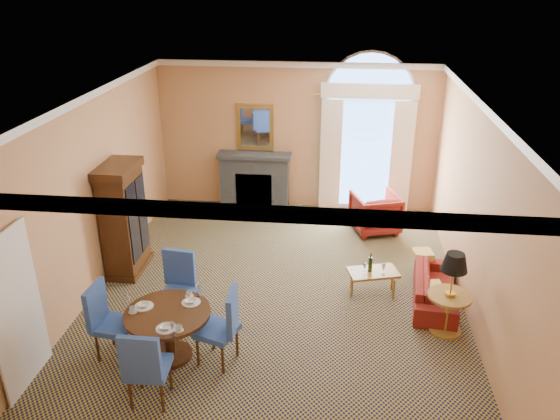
# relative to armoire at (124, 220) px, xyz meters

# --- Properties ---
(ground) EXTENTS (7.50, 7.50, 0.00)m
(ground) POSITION_rel_armoire_xyz_m (2.72, -0.54, -0.95)
(ground) COLOR #16133B
(ground) RESTS_ON ground
(room_envelope) EXTENTS (6.04, 7.52, 3.45)m
(room_envelope) POSITION_rel_armoire_xyz_m (2.69, 0.12, 1.56)
(room_envelope) COLOR tan
(room_envelope) RESTS_ON ground
(armoire) EXTENTS (0.57, 1.00, 1.97)m
(armoire) POSITION_rel_armoire_xyz_m (0.00, 0.00, 0.00)
(armoire) COLOR #311A0B
(armoire) RESTS_ON ground
(dining_table) EXTENTS (1.16, 1.16, 0.93)m
(dining_table) POSITION_rel_armoire_xyz_m (1.45, -2.29, -0.41)
(dining_table) COLOR #311A0B
(dining_table) RESTS_ON ground
(dining_chair_north) EXTENTS (0.60, 0.60, 1.11)m
(dining_chair_north) POSITION_rel_armoire_xyz_m (1.34, -1.37, -0.32)
(dining_chair_north) COLOR #274A9B
(dining_chair_north) RESTS_ON ground
(dining_chair_south) EXTENTS (0.52, 0.52, 1.11)m
(dining_chair_south) POSITION_rel_armoire_xyz_m (1.46, -3.23, -0.32)
(dining_chair_south) COLOR #274A9B
(dining_chair_south) RESTS_ON ground
(dining_chair_east) EXTENTS (0.63, 0.63, 1.11)m
(dining_chair_east) POSITION_rel_armoire_xyz_m (2.23, -2.30, -0.32)
(dining_chair_east) COLOR #274A9B
(dining_chair_east) RESTS_ON ground
(dining_chair_west) EXTENTS (0.56, 0.55, 1.11)m
(dining_chair_west) POSITION_rel_armoire_xyz_m (0.61, -2.34, -0.32)
(dining_chair_west) COLOR #274A9B
(dining_chair_west) RESTS_ON ground
(sofa) EXTENTS (0.84, 1.73, 0.49)m
(sofa) POSITION_rel_armoire_xyz_m (5.27, -0.48, -0.71)
(sofa) COLOR maroon
(sofa) RESTS_ON ground
(armchair) EXTENTS (1.10, 1.12, 0.81)m
(armchair) POSITION_rel_armoire_xyz_m (4.43, 2.06, -0.55)
(armchair) COLOR maroon
(armchair) RESTS_ON ground
(coffee_table) EXTENTS (0.89, 0.64, 0.74)m
(coffee_table) POSITION_rel_armoire_xyz_m (4.28, -0.33, -0.56)
(coffee_table) COLOR olive
(coffee_table) RESTS_ON ground
(side_table) EXTENTS (0.63, 0.63, 1.28)m
(side_table) POSITION_rel_armoire_xyz_m (5.32, -1.28, -0.13)
(side_table) COLOR olive
(side_table) RESTS_ON ground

